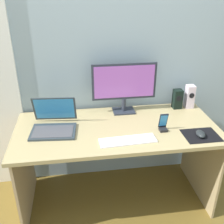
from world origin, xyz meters
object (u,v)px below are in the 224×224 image
(monitor, at_px, (124,85))
(phone_in_dock, at_px, (163,125))
(speaker_near_monitor, at_px, (177,99))
(keyboard_external, at_px, (128,141))
(mouse, at_px, (201,134))
(speaker_right, at_px, (190,97))
(laptop, at_px, (54,124))

(monitor, distance_m, phone_in_dock, 0.46)
(monitor, bearing_deg, speaker_near_monitor, 0.79)
(keyboard_external, relative_size, mouse, 3.94)
(speaker_right, height_order, mouse, speaker_right)
(laptop, distance_m, keyboard_external, 0.56)
(laptop, xyz_separation_m, phone_in_dock, (0.79, -0.13, 0.00))
(keyboard_external, bearing_deg, monitor, 79.94)
(mouse, bearing_deg, phone_in_dock, 158.60)
(monitor, xyz_separation_m, mouse, (0.47, -0.47, -0.22))
(speaker_right, xyz_separation_m, speaker_near_monitor, (-0.11, -0.00, -0.02))
(speaker_right, bearing_deg, laptop, -168.74)
(keyboard_external, bearing_deg, speaker_right, 33.21)
(keyboard_external, height_order, mouse, mouse)
(mouse, bearing_deg, monitor, 140.39)
(laptop, relative_size, phone_in_dock, 2.51)
(speaker_right, xyz_separation_m, laptop, (-1.14, -0.23, -0.05))
(keyboard_external, distance_m, mouse, 0.52)
(laptop, height_order, mouse, laptop)
(phone_in_dock, bearing_deg, laptop, 170.75)
(speaker_right, height_order, phone_in_dock, speaker_right)
(mouse, relative_size, phone_in_dock, 0.73)
(keyboard_external, xyz_separation_m, phone_in_dock, (0.28, 0.11, 0.04))
(monitor, bearing_deg, keyboard_external, -96.80)
(monitor, bearing_deg, laptop, -158.67)
(monitor, relative_size, phone_in_dock, 3.80)
(laptop, xyz_separation_m, mouse, (1.03, -0.25, -0.03))
(speaker_near_monitor, bearing_deg, keyboard_external, -138.28)
(speaker_near_monitor, relative_size, keyboard_external, 0.42)
(keyboard_external, bearing_deg, mouse, -4.58)
(laptop, height_order, phone_in_dock, laptop)
(speaker_near_monitor, xyz_separation_m, mouse, (-0.00, -0.48, -0.06))
(phone_in_dock, bearing_deg, speaker_right, 45.86)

